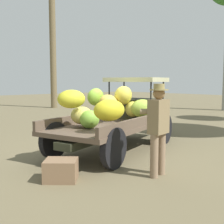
% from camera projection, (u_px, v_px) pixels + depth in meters
% --- Properties ---
extents(ground_plane, '(60.00, 60.00, 0.00)m').
position_uv_depth(ground_plane, '(115.00, 149.00, 7.59)').
color(ground_plane, brown).
extents(truck, '(4.66, 2.72, 1.86)m').
position_uv_depth(truck, '(123.00, 113.00, 7.67)').
color(truck, '#323524').
rests_on(truck, ground).
extents(farmer, '(0.52, 0.48, 1.72)m').
position_uv_depth(farmer, '(158.00, 124.00, 5.34)').
color(farmer, '#8B7055').
rests_on(farmer, ground).
extents(wooden_crate, '(0.74, 0.73, 0.38)m').
position_uv_depth(wooden_crate, '(61.00, 170.00, 5.16)').
color(wooden_crate, '#856548').
rests_on(wooden_crate, ground).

